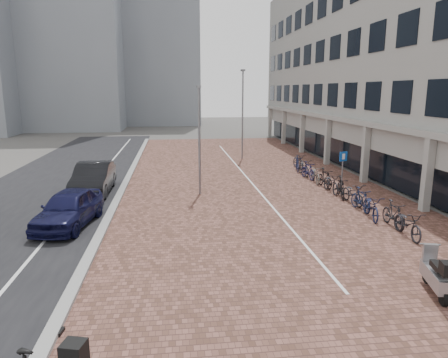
% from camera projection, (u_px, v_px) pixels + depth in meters
% --- Properties ---
extents(ground, '(140.00, 140.00, 0.00)m').
position_uv_depth(ground, '(246.00, 256.00, 13.61)').
color(ground, '#474442').
rests_on(ground, ground).
extents(plaza_brick, '(14.50, 42.00, 0.04)m').
position_uv_depth(plaza_brick, '(244.00, 178.00, 25.49)').
color(plaza_brick, brown).
rests_on(plaza_brick, ground).
extents(street_asphalt, '(8.00, 50.00, 0.03)m').
position_uv_depth(street_asphalt, '(59.00, 183.00, 24.16)').
color(street_asphalt, black).
rests_on(street_asphalt, ground).
extents(curb, '(0.35, 42.00, 0.14)m').
position_uv_depth(curb, '(127.00, 180.00, 24.62)').
color(curb, gray).
rests_on(curb, ground).
extents(lane_line, '(0.12, 44.00, 0.00)m').
position_uv_depth(lane_line, '(94.00, 182.00, 24.40)').
color(lane_line, white).
rests_on(lane_line, street_asphalt).
extents(parking_line, '(0.10, 30.00, 0.00)m').
position_uv_depth(parking_line, '(247.00, 178.00, 25.50)').
color(parking_line, white).
rests_on(parking_line, plaza_brick).
extents(office_building, '(8.40, 40.00, 15.00)m').
position_uv_depth(office_building, '(390.00, 45.00, 28.91)').
color(office_building, gray).
rests_on(office_building, ground).
extents(bg_towers, '(33.00, 23.00, 32.00)m').
position_uv_depth(bg_towers, '(81.00, 25.00, 56.39)').
color(bg_towers, gray).
rests_on(bg_towers, ground).
extents(car_navy, '(2.40, 4.53, 1.47)m').
position_uv_depth(car_navy, '(69.00, 208.00, 16.42)').
color(car_navy, black).
rests_on(car_navy, ground).
extents(car_dark, '(1.71, 4.89, 1.61)m').
position_uv_depth(car_dark, '(94.00, 178.00, 21.65)').
color(car_dark, black).
rests_on(car_dark, ground).
extents(shoes, '(0.43, 0.38, 0.10)m').
position_uv_depth(shoes, '(56.00, 334.00, 9.15)').
color(shoes, black).
rests_on(shoes, ground).
extents(scooter_front, '(0.99, 1.85, 1.22)m').
position_uv_depth(scooter_front, '(437.00, 273.00, 10.90)').
color(scooter_front, '#97979B').
rests_on(scooter_front, ground).
extents(parking_sign, '(0.46, 0.21, 2.29)m').
position_uv_depth(parking_sign, '(343.00, 167.00, 21.00)').
color(parking_sign, slate).
rests_on(parking_sign, ground).
extents(lamp_near, '(0.12, 0.12, 5.51)m').
position_uv_depth(lamp_near, '(199.00, 142.00, 20.98)').
color(lamp_near, gray).
rests_on(lamp_near, ground).
extents(lamp_far, '(0.12, 0.12, 6.81)m').
position_uv_depth(lamp_far, '(242.00, 116.00, 31.97)').
color(lamp_far, slate).
rests_on(lamp_far, ground).
extents(bike_row, '(1.26, 15.80, 1.05)m').
position_uv_depth(bike_row, '(333.00, 183.00, 21.89)').
color(bike_row, black).
rests_on(bike_row, ground).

